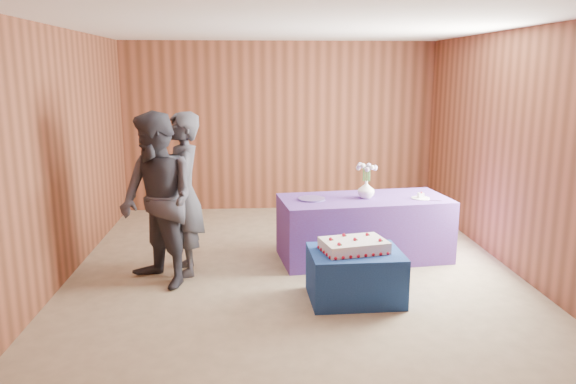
{
  "coord_description": "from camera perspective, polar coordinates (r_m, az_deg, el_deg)",
  "views": [
    {
      "loc": [
        -0.47,
        -6.07,
        2.25
      ],
      "look_at": [
        -0.06,
        0.1,
        0.9
      ],
      "focal_mm": 35.0,
      "sensor_mm": 36.0,
      "label": 1
    }
  ],
  "objects": [
    {
      "name": "sheet_cake",
      "position": [
        5.59,
        6.71,
        -5.41
      ],
      "size": [
        0.72,
        0.57,
        0.15
      ],
      "rotation": [
        0.0,
        0.0,
        0.21
      ],
      "color": "white",
      "rests_on": "cake_table"
    },
    {
      "name": "platter",
      "position": [
        6.62,
        2.42,
        -0.71
      ],
      "size": [
        0.33,
        0.33,
        0.02
      ],
      "primitive_type": "cylinder",
      "rotation": [
        0.0,
        0.0,
        -0.04
      ],
      "color": "#5A4890",
      "rests_on": "serving_table"
    },
    {
      "name": "guest_right",
      "position": [
        5.97,
        -13.11,
        -0.87
      ],
      "size": [
        1.12,
        1.13,
        1.84
      ],
      "primitive_type": "imported",
      "rotation": [
        0.0,
        0.0,
        -0.82
      ],
      "color": "#32323C",
      "rests_on": "ground"
    },
    {
      "name": "guest_left",
      "position": [
        6.29,
        -10.58,
        -0.24
      ],
      "size": [
        0.54,
        0.73,
        1.81
      ],
      "primitive_type": "imported",
      "rotation": [
        0.0,
        0.0,
        -1.39
      ],
      "color": "#373941",
      "rests_on": "ground"
    },
    {
      "name": "knife",
      "position": [
        6.78,
        14.2,
        -0.83
      ],
      "size": [
        0.25,
        0.1,
        0.0
      ],
      "primitive_type": "cube",
      "rotation": [
        0.0,
        0.0,
        -0.3
      ],
      "color": "#B9B9BE",
      "rests_on": "serving_table"
    },
    {
      "name": "room_shell",
      "position": [
        6.1,
        0.6,
        8.1
      ],
      "size": [
        5.04,
        6.04,
        2.72
      ],
      "color": "brown",
      "rests_on": "ground"
    },
    {
      "name": "cake_slice",
      "position": [
        6.85,
        13.34,
        -0.32
      ],
      "size": [
        0.07,
        0.07,
        0.08
      ],
      "rotation": [
        0.0,
        0.0,
        0.13
      ],
      "color": "white",
      "rests_on": "plate"
    },
    {
      "name": "plate",
      "position": [
        6.86,
        13.32,
        -0.62
      ],
      "size": [
        0.26,
        0.26,
        0.01
      ],
      "primitive_type": "cylinder",
      "rotation": [
        0.0,
        0.0,
        -0.25
      ],
      "color": "white",
      "rests_on": "serving_table"
    },
    {
      "name": "ground",
      "position": [
        6.49,
        0.57,
        -7.99
      ],
      "size": [
        6.0,
        6.0,
        0.0
      ],
      "primitive_type": "plane",
      "color": "tan",
      "rests_on": "ground"
    },
    {
      "name": "vase",
      "position": [
        6.75,
        7.94,
        0.25
      ],
      "size": [
        0.27,
        0.27,
        0.21
      ],
      "primitive_type": "imported",
      "rotation": [
        0.0,
        0.0,
        0.44
      ],
      "color": "white",
      "rests_on": "serving_table"
    },
    {
      "name": "serving_table",
      "position": [
        6.87,
        7.69,
        -3.65
      ],
      "size": [
        2.09,
        1.13,
        0.75
      ],
      "primitive_type": "cube",
      "rotation": [
        0.0,
        0.0,
        0.12
      ],
      "color": "#523797",
      "rests_on": "ground"
    },
    {
      "name": "flower_spray",
      "position": [
        6.7,
        8.0,
        2.5
      ],
      "size": [
        0.25,
        0.25,
        0.2
      ],
      "color": "#2E6628",
      "rests_on": "vase"
    },
    {
      "name": "cake_table",
      "position": [
        5.68,
        6.82,
        -8.4
      ],
      "size": [
        0.92,
        0.73,
        0.5
      ],
      "primitive_type": "cube",
      "rotation": [
        0.0,
        0.0,
        0.03
      ],
      "color": "navy",
      "rests_on": "ground"
    }
  ]
}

